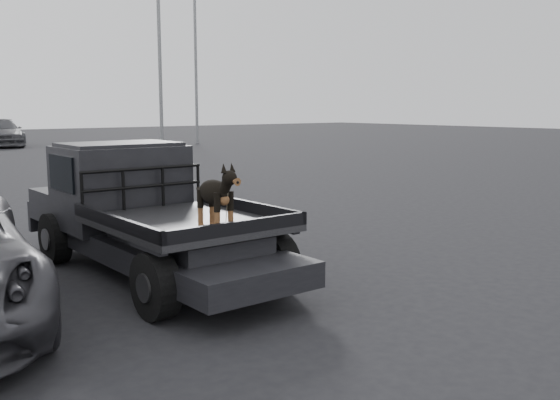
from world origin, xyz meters
TOP-DOWN VIEW (x-y plane):
  - ground at (0.00, 0.00)m, footprint 120.00×120.00m
  - flatbed_ute at (-0.02, 1.77)m, footprint 2.00×5.40m
  - ute_cab at (-0.02, 2.72)m, footprint 1.72×1.30m
  - headache_rack at (-0.02, 1.97)m, footprint 1.80×0.08m
  - dog at (-0.05, 0.08)m, footprint 0.32×0.60m
  - distant_car_b at (6.08, 32.78)m, footprint 3.04×5.76m
  - floodlight_far at (16.78, 28.46)m, footprint 1.08×0.28m

SIDE VIEW (x-z plane):
  - ground at x=0.00m, z-range 0.00..0.00m
  - flatbed_ute at x=-0.02m, z-range 0.00..0.92m
  - distant_car_b at x=6.08m, z-range 0.00..1.59m
  - headache_rack at x=-0.02m, z-range 0.92..1.47m
  - dog at x=-0.05m, z-range 0.92..1.66m
  - ute_cab at x=-0.02m, z-range 0.92..1.80m
  - floodlight_far at x=16.78m, z-range 0.60..14.07m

